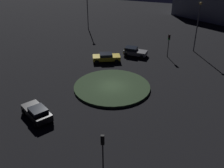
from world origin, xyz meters
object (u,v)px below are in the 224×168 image
car_yellow (106,57)px  car_grey (134,52)px  car_black (37,112)px  traffic_light_south (103,146)px  traffic_light_north (169,41)px  streetlamp_northeast (198,22)px  streetlamp_northwest (87,0)px

car_yellow → car_grey: car_grey is taller
car_yellow → car_black: bearing=-120.4°
car_black → car_grey: bearing=-73.3°
traffic_light_south → traffic_light_north: bearing=-18.9°
car_grey → traffic_light_north: bearing=17.0°
car_grey → traffic_light_north: traffic_light_north is taller
traffic_light_south → car_black: bearing=47.8°
streetlamp_northeast → car_grey: bearing=-148.6°
streetlamp_northwest → traffic_light_north: bearing=-28.2°
traffic_light_north → traffic_light_south: (-0.99, -27.23, -0.10)m
car_black → traffic_light_north: traffic_light_north is taller
traffic_light_south → streetlamp_northeast: size_ratio=0.44×
car_grey → streetlamp_northeast: streetlamp_northeast is taller
streetlamp_northeast → traffic_light_north: bearing=-133.1°
car_yellow → streetlamp_northwest: (-10.38, 15.80, 5.51)m
traffic_light_south → streetlamp_northwest: bearing=9.3°
car_black → car_grey: same height
car_black → traffic_light_north: 25.11m
car_grey → car_yellow: bearing=-130.9°
car_yellow → streetlamp_northwest: streetlamp_northwest is taller
car_yellow → car_grey: (3.64, 3.93, 0.02)m
car_yellow → traffic_light_south: (8.05, -21.84, 1.94)m
traffic_light_south → streetlamp_northeast: bearing=-25.8°
traffic_light_south → streetlamp_northeast: streetlamp_northeast is taller
car_grey → traffic_light_south: 26.22m
car_black → streetlamp_northwest: bearing=-44.6°
car_black → streetlamp_northwest: streetlamp_northwest is taller
car_grey → streetlamp_northwest: bearing=141.6°
traffic_light_south → streetlamp_northwest: (-18.42, 37.64, 3.56)m
traffic_light_north → streetlamp_northwest: (-19.42, 10.41, 3.46)m
traffic_light_south → streetlamp_northwest: 42.06m
streetlamp_northwest → streetlamp_northeast: bearing=-14.7°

